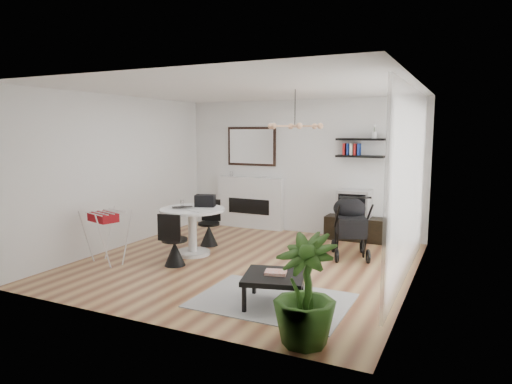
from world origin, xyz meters
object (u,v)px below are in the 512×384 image
at_px(potted_plant, 305,290).
at_px(drying_rack, 107,236).
at_px(tv_console, 357,229).
at_px(coffee_table, 274,278).
at_px(dining_table, 192,224).
at_px(fireplace, 250,196).
at_px(stroller, 350,229).
at_px(crt_tv, 355,203).

bearing_deg(potted_plant, drying_rack, 161.15).
bearing_deg(tv_console, coffee_table, -92.05).
distance_m(dining_table, drying_rack, 1.38).
bearing_deg(potted_plant, fireplace, 121.76).
height_order(fireplace, coffee_table, fireplace).
height_order(dining_table, coffee_table, dining_table).
bearing_deg(coffee_table, potted_plant, -50.38).
bearing_deg(tv_console, fireplace, 176.54).
xyz_separation_m(tv_console, stroller, (0.15, -1.17, 0.25)).
distance_m(tv_console, stroller, 1.21).
bearing_deg(dining_table, potted_plant, -39.16).
height_order(crt_tv, stroller, stroller).
xyz_separation_m(crt_tv, coffee_table, (-0.08, -3.69, -0.37)).
xyz_separation_m(tv_console, coffee_table, (-0.13, -3.69, 0.11)).
relative_size(tv_console, stroller, 1.08).
relative_size(dining_table, stroller, 0.99).
bearing_deg(drying_rack, dining_table, 63.94).
xyz_separation_m(crt_tv, stroller, (0.21, -1.17, -0.24)).
xyz_separation_m(crt_tv, potted_plant, (0.59, -4.50, -0.16)).
distance_m(drying_rack, potted_plant, 3.95).
distance_m(fireplace, stroller, 2.82).
distance_m(coffee_table, potted_plant, 1.07).
distance_m(crt_tv, potted_plant, 4.54).
bearing_deg(potted_plant, tv_console, 96.77).
bearing_deg(tv_console, crt_tv, -176.57).
height_order(crt_tv, drying_rack, crt_tv).
height_order(crt_tv, potted_plant, potted_plant).
distance_m(tv_console, crt_tv, 0.49).
relative_size(tv_console, coffee_table, 1.37).
bearing_deg(fireplace, potted_plant, -58.24).
bearing_deg(dining_table, coffee_table, -34.65).
relative_size(fireplace, coffee_table, 2.49).
xyz_separation_m(drying_rack, coffee_table, (3.07, -0.47, -0.10)).
distance_m(stroller, coffee_table, 2.54).
bearing_deg(crt_tv, potted_plant, -82.54).
xyz_separation_m(fireplace, crt_tv, (2.28, -0.14, 0.02)).
xyz_separation_m(fireplace, tv_console, (2.34, -0.14, -0.46)).
bearing_deg(dining_table, tv_console, 44.48).
relative_size(tv_console, dining_table, 1.10).
height_order(drying_rack, stroller, stroller).
distance_m(crt_tv, stroller, 1.21).
distance_m(dining_table, coffee_table, 2.60).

